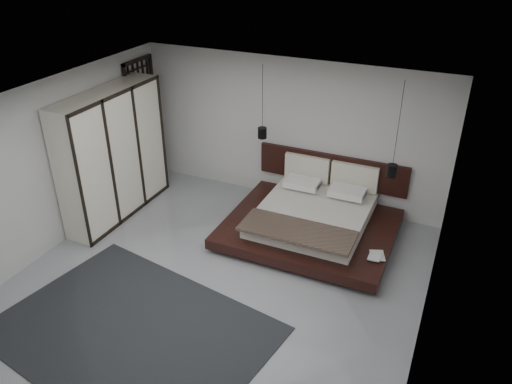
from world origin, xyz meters
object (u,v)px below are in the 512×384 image
at_px(lattice_screen, 144,123).
at_px(wardrobe, 113,155).
at_px(rug, 132,331).
at_px(pendant_right, 392,170).
at_px(pendant_left, 262,133).
at_px(bed, 313,219).

distance_m(lattice_screen, wardrobe, 1.36).
bearing_deg(rug, wardrobe, 129.91).
bearing_deg(pendant_right, rug, -124.60).
height_order(pendant_right, wardrobe, pendant_right).
height_order(pendant_left, pendant_right, same).
relative_size(wardrobe, rug, 0.67).
relative_size(bed, pendant_right, 1.75).
bearing_deg(wardrobe, rug, -50.09).
distance_m(pendant_right, rug, 4.79).
bearing_deg(lattice_screen, wardrobe, -79.28).
xyz_separation_m(bed, pendant_right, (1.18, 0.46, 0.98)).
xyz_separation_m(lattice_screen, bed, (3.84, -0.55, -1.01)).
bearing_deg(pendant_right, pendant_left, 180.00).
xyz_separation_m(lattice_screen, rug, (2.39, -3.89, -1.29)).
height_order(lattice_screen, pendant_left, pendant_left).
relative_size(bed, rug, 0.79).
height_order(pendant_right, rug, pendant_right).
distance_m(pendant_left, wardrobe, 2.74).
bearing_deg(pendant_right, wardrobe, -165.37).
xyz_separation_m(pendant_left, pendant_right, (2.36, 0.00, -0.28)).
relative_size(lattice_screen, rug, 0.72).
height_order(pendant_left, rug, pendant_left).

